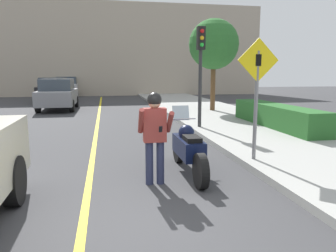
% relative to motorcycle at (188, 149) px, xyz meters
% --- Properties ---
extents(ground_plane, '(80.00, 80.00, 0.00)m').
position_rel_motorcycle_xyz_m(ground_plane, '(-1.33, -2.31, -0.51)').
color(ground_plane, '#38383A').
extents(sidewalk_curb, '(4.40, 44.00, 0.15)m').
position_rel_motorcycle_xyz_m(sidewalk_curb, '(3.47, 1.69, -0.44)').
color(sidewalk_curb, '#9E9E99').
rests_on(sidewalk_curb, ground).
extents(road_center_line, '(0.12, 36.00, 0.01)m').
position_rel_motorcycle_xyz_m(road_center_line, '(-1.93, 3.69, -0.50)').
color(road_center_line, yellow).
rests_on(road_center_line, ground).
extents(building_backdrop, '(28.00, 1.20, 8.04)m').
position_rel_motorcycle_xyz_m(building_backdrop, '(-1.33, 23.69, 3.51)').
color(building_backdrop, '#B2A38E').
rests_on(building_backdrop, ground).
extents(motorcycle, '(0.62, 2.39, 1.30)m').
position_rel_motorcycle_xyz_m(motorcycle, '(0.00, 0.00, 0.00)').
color(motorcycle, black).
rests_on(motorcycle, ground).
extents(person_biker, '(0.59, 0.46, 1.66)m').
position_rel_motorcycle_xyz_m(person_biker, '(-0.74, -0.50, 0.50)').
color(person_biker, '#282D4C').
rests_on(person_biker, ground).
extents(crossing_sign, '(0.91, 0.08, 2.56)m').
position_rel_motorcycle_xyz_m(crossing_sign, '(1.55, 0.30, 1.18)').
color(crossing_sign, slate).
rests_on(crossing_sign, sidewalk_curb).
extents(traffic_light, '(0.26, 0.30, 3.37)m').
position_rel_motorcycle_xyz_m(traffic_light, '(1.60, 4.68, 2.00)').
color(traffic_light, '#2D2D30').
rests_on(traffic_light, sidewalk_curb).
extents(hedge_row, '(0.90, 5.08, 0.75)m').
position_rel_motorcycle_xyz_m(hedge_row, '(4.27, 4.31, 0.01)').
color(hedge_row, '#286028').
rests_on(hedge_row, sidewalk_curb).
extents(street_tree, '(2.44, 2.44, 4.46)m').
position_rel_motorcycle_xyz_m(street_tree, '(3.69, 9.53, 2.85)').
color(street_tree, brown).
rests_on(street_tree, sidewalk_curb).
extents(parked_car_grey, '(1.88, 4.20, 1.68)m').
position_rel_motorcycle_xyz_m(parked_car_grey, '(-4.12, 12.44, 0.35)').
color(parked_car_grey, black).
rests_on(parked_car_grey, ground).
extents(parked_car_black, '(1.88, 4.20, 1.68)m').
position_rel_motorcycle_xyz_m(parked_car_black, '(-5.12, 17.96, 0.35)').
color(parked_car_black, black).
rests_on(parked_car_black, ground).
extents(parked_car_silver, '(1.88, 4.20, 1.68)m').
position_rel_motorcycle_xyz_m(parked_car_silver, '(-4.78, 23.69, 0.35)').
color(parked_car_silver, black).
rests_on(parked_car_silver, ground).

